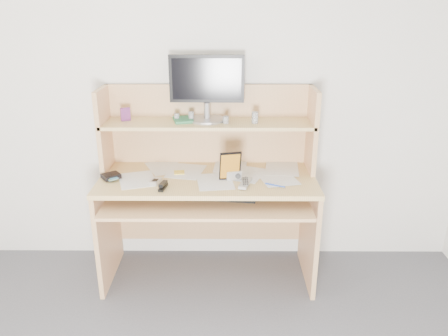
{
  "coord_description": "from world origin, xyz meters",
  "views": [
    {
      "loc": [
        0.12,
        -1.15,
        1.81
      ],
      "look_at": [
        0.11,
        1.43,
        0.83
      ],
      "focal_mm": 35.0,
      "sensor_mm": 36.0,
      "label": 1
    }
  ],
  "objects_px": {
    "desk": "(208,180)",
    "monitor": "(207,86)",
    "tv_remote": "(245,183)",
    "keyboard": "(221,194)",
    "game_case": "(230,166)"
  },
  "relations": [
    {
      "from": "game_case",
      "to": "monitor",
      "type": "xyz_separation_m",
      "value": [
        -0.15,
        0.27,
        0.45
      ]
    },
    {
      "from": "desk",
      "to": "monitor",
      "type": "bearing_deg",
      "value": 93.1
    },
    {
      "from": "tv_remote",
      "to": "monitor",
      "type": "relative_size",
      "value": 0.36
    },
    {
      "from": "desk",
      "to": "tv_remote",
      "type": "xyz_separation_m",
      "value": [
        0.24,
        -0.21,
        0.07
      ]
    },
    {
      "from": "game_case",
      "to": "keyboard",
      "type": "bearing_deg",
      "value": -178.19
    },
    {
      "from": "keyboard",
      "to": "tv_remote",
      "type": "relative_size",
      "value": 2.7
    },
    {
      "from": "keyboard",
      "to": "game_case",
      "type": "distance_m",
      "value": 0.2
    },
    {
      "from": "desk",
      "to": "monitor",
      "type": "distance_m",
      "value": 0.62
    },
    {
      "from": "tv_remote",
      "to": "monitor",
      "type": "distance_m",
      "value": 0.68
    },
    {
      "from": "keyboard",
      "to": "monitor",
      "type": "bearing_deg",
      "value": 116.54
    },
    {
      "from": "tv_remote",
      "to": "monitor",
      "type": "xyz_separation_m",
      "value": [
        -0.25,
        0.34,
        0.54
      ]
    },
    {
      "from": "desk",
      "to": "tv_remote",
      "type": "relative_size",
      "value": 7.98
    },
    {
      "from": "monitor",
      "to": "desk",
      "type": "bearing_deg",
      "value": -85.69
    },
    {
      "from": "tv_remote",
      "to": "game_case",
      "type": "distance_m",
      "value": 0.15
    },
    {
      "from": "desk",
      "to": "keyboard",
      "type": "xyz_separation_m",
      "value": [
        0.09,
        -0.16,
        -0.03
      ]
    }
  ]
}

